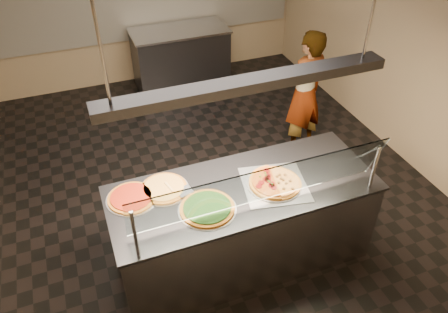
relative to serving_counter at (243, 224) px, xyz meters
name	(u,v)px	position (x,y,z in m)	size (l,w,h in m)	color
ground	(211,183)	(0.10, 1.17, -0.48)	(5.00, 6.00, 0.02)	black
wall_right	(411,35)	(2.61, 1.17, 1.03)	(0.02, 6.00, 3.00)	#937B5F
tile_band	(144,0)	(0.10, 4.15, 0.83)	(4.90, 0.02, 1.20)	silver
serving_counter	(243,224)	(0.00, 0.00, 0.00)	(2.40, 0.94, 0.93)	#B7B7BC
sneeze_guard	(262,186)	(0.00, -0.34, 0.76)	(2.16, 0.18, 0.54)	#B7B7BC
perforated_tray	(274,184)	(0.27, -0.07, 0.47)	(0.65, 0.65, 0.01)	silver
half_pizza_pepperoni	(263,185)	(0.16, -0.07, 0.50)	(0.31, 0.49, 0.05)	#9E5C1C
half_pizza_sausage	(286,180)	(0.38, -0.07, 0.49)	(0.31, 0.49, 0.04)	#9E5C1C
pizza_spinach	(207,208)	(-0.39, -0.14, 0.48)	(0.49, 0.49, 0.03)	silver
pizza_cheese	(164,188)	(-0.67, 0.23, 0.48)	(0.43, 0.43, 0.03)	silver
pizza_tomato	(131,198)	(-0.96, 0.21, 0.48)	(0.43, 0.43, 0.03)	silver
pizza_spatula	(175,189)	(-0.58, 0.17, 0.49)	(0.22, 0.23, 0.02)	#B7B7BC
prep_table	(181,58)	(0.50, 3.72, 0.00)	(1.50, 0.74, 0.93)	#353539
worker	(304,94)	(1.42, 1.43, 0.35)	(0.60, 0.39, 1.63)	#28262D
heat_lamp_housing	(248,84)	(0.00, 0.00, 1.48)	(2.30, 0.18, 0.08)	#353539
lamp_rod_left	(97,31)	(-1.00, 0.00, 2.03)	(0.02, 0.02, 1.01)	#B7B7BC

